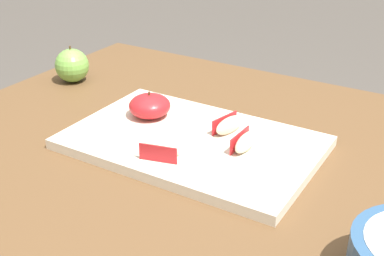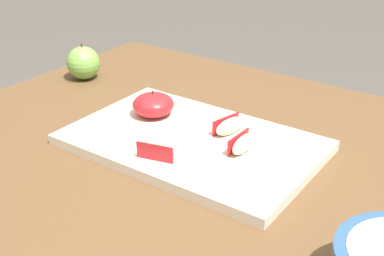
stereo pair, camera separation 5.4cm
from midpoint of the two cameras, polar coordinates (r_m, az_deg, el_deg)
dining_table at (r=0.94m, az=4.94°, el=-9.25°), size 1.15×0.86×0.75m
cutting_board at (r=0.90m, az=1.72°, el=-1.68°), size 0.43×0.28×0.02m
apple_half_skin_up at (r=0.98m, az=-2.76°, el=2.60°), size 0.08×0.08×0.05m
apple_wedge_middle at (r=0.91m, az=5.97°, el=0.21°), size 0.04×0.07×0.03m
apple_wedge_near_knife at (r=0.86m, az=7.63°, el=-1.75°), size 0.03×0.07×0.03m
apple_wedge_back at (r=0.83m, az=-2.00°, el=-2.42°), size 0.07×0.04×0.03m
whole_apple_granny_green at (r=1.23m, az=-10.80°, el=7.14°), size 0.08×0.08×0.09m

